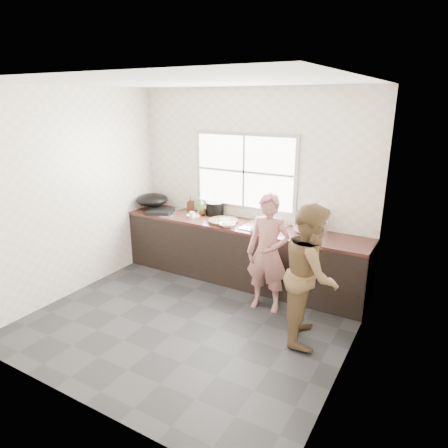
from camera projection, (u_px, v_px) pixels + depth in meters
The scene contains 30 objects.
floor at pixel (190, 320), 4.79m from camera, with size 3.60×3.20×0.01m, color #28282B.
ceiling at pixel (183, 81), 3.98m from camera, with size 3.60×3.20×0.01m, color silver.
wall_back at pixel (251, 186), 5.71m from camera, with size 3.60×0.01×2.70m, color silver.
wall_left at pixel (74, 193), 5.25m from camera, with size 0.01×3.20×2.70m, color beige.
wall_right at pixel (354, 239), 3.52m from camera, with size 0.01×3.20×2.70m, color beige.
wall_front at pixel (66, 261), 3.06m from camera, with size 3.60×0.01×2.70m, color silver.
cabinet at pixel (240, 254), 5.73m from camera, with size 3.60×0.62×0.82m, color black.
countertop at pixel (241, 225), 5.60m from camera, with size 3.60×0.64×0.04m, color #391C17.
sink at pixel (263, 228), 5.43m from camera, with size 0.55×0.45×0.02m, color silver.
faucet at pixel (270, 214), 5.55m from camera, with size 0.02×0.02×0.30m, color silver.
window_frame at pixel (245, 171), 5.69m from camera, with size 1.60×0.05×1.10m, color #9EA0A5.
window_glazing at pixel (244, 172), 5.67m from camera, with size 1.50×0.01×1.00m, color white.
woman at pixel (268, 257), 4.87m from camera, with size 0.50×0.33×1.38m, color #AC6C67.
person_side at pixel (311, 274), 4.24m from camera, with size 0.74×0.58×1.53m, color brown.
cutting_board at pixel (223, 221), 5.66m from camera, with size 0.42×0.42×0.04m, color #2F2112.
cleaver at pixel (223, 219), 5.70m from camera, with size 0.20×0.10×0.01m, color silver.
bowl_mince at pixel (228, 225), 5.47m from camera, with size 0.21×0.21×0.05m, color white.
bowl_crabs at pixel (303, 230), 5.23m from camera, with size 0.21×0.21×0.06m, color silver.
bowl_held at pixel (256, 229), 5.28m from camera, with size 0.20×0.20×0.06m, color silver.
black_pot at pixel (215, 208), 6.03m from camera, with size 0.27×0.27×0.19m, color black.
plate_food at pixel (193, 215), 5.99m from camera, with size 0.21×0.21×0.02m, color white.
bottle_green at pixel (201, 206), 6.00m from camera, with size 0.10×0.10×0.26m, color #37892D.
bottle_brown_tall at pixel (190, 205), 6.24m from camera, with size 0.09×0.09×0.20m, color #421B10.
bottle_brown_short at pixel (202, 210), 6.01m from camera, with size 0.12×0.12×0.15m, color #3D200F.
glass_jar at pixel (192, 215), 5.86m from camera, with size 0.07×0.07×0.10m, color silver.
burner at pixel (160, 211), 6.13m from camera, with size 0.37×0.37×0.06m, color black.
wok at pixel (152, 200), 6.32m from camera, with size 0.50×0.50×0.19m, color black.
dish_rack at pixel (311, 219), 5.29m from camera, with size 0.42×0.29×0.31m, color silver.
pot_lid_left at pixel (166, 214), 6.06m from camera, with size 0.28×0.28×0.01m, color #B0B1B7.
pot_lid_right at pixel (176, 208), 6.37m from camera, with size 0.24×0.24×0.01m, color #B5B8BC.
Camera 1 is at (2.47, -3.45, 2.53)m, focal length 32.00 mm.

